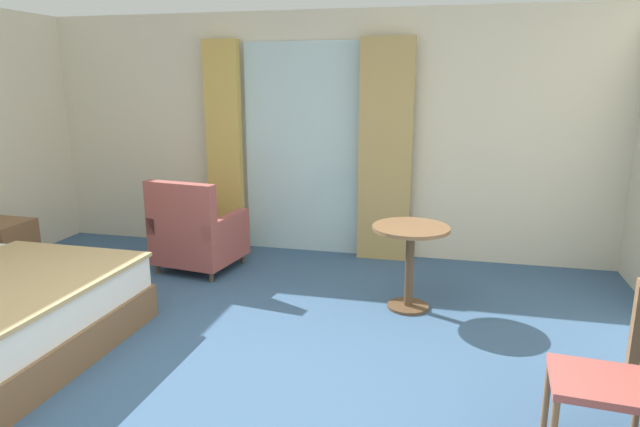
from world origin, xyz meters
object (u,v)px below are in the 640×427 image
at_px(nightstand, 2,249).
at_px(desk_chair, 624,373).
at_px(round_cafe_table, 410,248).
at_px(armchair_by_window, 197,235).

relative_size(nightstand, desk_chair, 0.61).
distance_m(desk_chair, round_cafe_table, 2.03).
bearing_deg(round_cafe_table, nightstand, -177.75).
xyz_separation_m(desk_chair, armchair_by_window, (-3.25, 2.15, -0.13)).
relative_size(desk_chair, armchair_by_window, 0.96).
relative_size(desk_chair, round_cafe_table, 1.27).
distance_m(nightstand, desk_chair, 5.20).
relative_size(armchair_by_window, round_cafe_table, 1.32).
height_order(desk_chair, armchair_by_window, armchair_by_window).
xyz_separation_m(nightstand, round_cafe_table, (3.83, 0.15, 0.24)).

